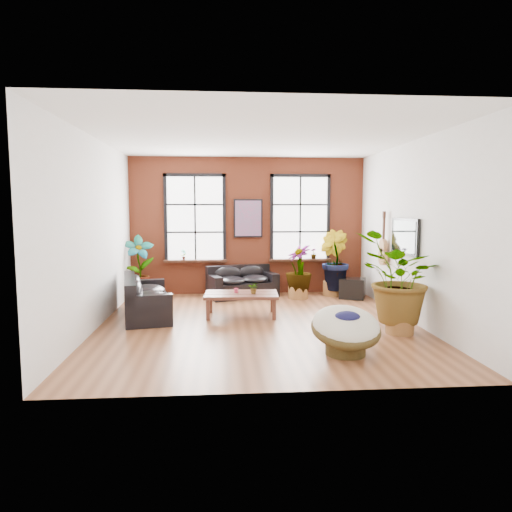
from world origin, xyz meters
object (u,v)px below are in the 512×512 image
Objects in this scene: coffee_table at (241,296)px; papasan_chair at (346,328)px; sofa_back at (242,283)px; sofa_left at (144,298)px.

papasan_chair is at bearing -57.38° from coffee_table.
papasan_chair is (1.46, -2.59, -0.02)m from coffee_table.
papasan_chair reaches higher than coffee_table.
coffee_table is (-0.11, -2.08, 0.07)m from sofa_back.
coffee_table is (1.99, -0.14, 0.05)m from sofa_left.
sofa_left is at bearing 140.63° from papasan_chair.
sofa_back is 4.87m from papasan_chair.
sofa_left is 2.02× the size of papasan_chair.
sofa_back is 2.86m from sofa_left.
sofa_left reaches higher than coffee_table.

